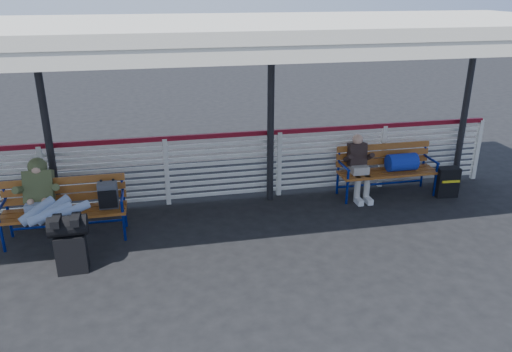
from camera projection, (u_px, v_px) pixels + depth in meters
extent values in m
plane|color=black|center=(175.00, 258.00, 7.08)|extent=(60.00, 60.00, 0.00)
cube|color=silver|center=(167.00, 172.00, 8.60)|extent=(12.00, 0.04, 1.04)
cube|color=maroon|center=(164.00, 139.00, 8.38)|extent=(12.00, 0.06, 0.08)
cube|color=silver|center=(477.00, 150.00, 9.76)|extent=(0.08, 0.08, 1.20)
cube|color=silver|center=(158.00, 27.00, 6.79)|extent=(12.60, 3.60, 0.16)
cube|color=silver|center=(164.00, 53.00, 5.24)|extent=(12.60, 0.06, 0.30)
cylinder|color=black|center=(47.00, 130.00, 7.79)|extent=(0.12, 0.12, 3.00)
cylinder|color=black|center=(271.00, 118.00, 8.48)|extent=(0.12, 0.12, 3.00)
cylinder|color=black|center=(465.00, 108.00, 9.20)|extent=(0.12, 0.12, 3.00)
cube|color=black|center=(72.00, 253.00, 6.65)|extent=(0.40, 0.25, 0.54)
cylinder|color=black|center=(68.00, 226.00, 6.51)|extent=(0.50, 0.29, 0.28)
cube|color=#9A601D|center=(64.00, 213.00, 7.42)|extent=(1.80, 0.50, 0.04)
cube|color=#9A601D|center=(64.00, 189.00, 7.56)|extent=(1.80, 0.10, 0.40)
cylinder|color=navy|center=(2.00, 238.00, 7.15)|extent=(0.04, 0.04, 0.45)
cylinder|color=navy|center=(124.00, 227.00, 7.48)|extent=(0.04, 0.04, 0.45)
cylinder|color=navy|center=(8.00, 210.00, 7.50)|extent=(0.04, 0.04, 0.90)
cylinder|color=navy|center=(124.00, 201.00, 7.83)|extent=(0.04, 0.04, 0.90)
cube|color=#55585D|center=(108.00, 195.00, 7.48)|extent=(0.28, 0.18, 0.40)
cube|color=#9A601D|center=(388.00, 172.00, 9.00)|extent=(1.80, 0.50, 0.04)
cube|color=#9A601D|center=(383.00, 154.00, 9.14)|extent=(1.80, 0.10, 0.40)
cylinder|color=navy|center=(347.00, 192.00, 8.74)|extent=(0.04, 0.04, 0.45)
cylinder|color=navy|center=(435.00, 184.00, 9.07)|extent=(0.04, 0.04, 0.45)
cylinder|color=navy|center=(338.00, 171.00, 9.09)|extent=(0.04, 0.04, 0.90)
cylinder|color=navy|center=(423.00, 164.00, 9.41)|extent=(0.04, 0.04, 0.90)
cylinder|color=navy|center=(402.00, 162.00, 8.99)|extent=(0.54, 0.32, 0.32)
cube|color=#8A98BA|center=(39.00, 208.00, 7.36)|extent=(0.36, 0.26, 0.18)
cube|color=#464C28|center=(39.00, 187.00, 7.45)|extent=(0.42, 0.38, 0.53)
sphere|color=#464C28|center=(37.00, 167.00, 7.44)|extent=(0.28, 0.28, 0.28)
sphere|color=tan|center=(37.00, 168.00, 7.41)|extent=(0.21, 0.21, 0.21)
cube|color=black|center=(56.00, 221.00, 6.39)|extent=(0.11, 0.27, 0.10)
cube|color=black|center=(76.00, 220.00, 6.44)|extent=(0.11, 0.27, 0.10)
cube|color=#A9A399|center=(359.00, 170.00, 8.90)|extent=(0.30, 0.24, 0.16)
cube|color=black|center=(357.00, 154.00, 8.93)|extent=(0.32, 0.23, 0.42)
sphere|color=tan|center=(358.00, 139.00, 8.85)|extent=(0.19, 0.19, 0.19)
cylinder|color=#A9A399|center=(357.00, 189.00, 8.82)|extent=(0.11, 0.11, 0.46)
cylinder|color=#A9A399|center=(367.00, 188.00, 8.85)|extent=(0.11, 0.11, 0.46)
cube|color=silver|center=(359.00, 201.00, 8.80)|extent=(0.10, 0.24, 0.10)
cube|color=silver|center=(368.00, 200.00, 8.83)|extent=(0.10, 0.24, 0.10)
cube|color=black|center=(447.00, 182.00, 9.04)|extent=(0.41, 0.25, 0.55)
cube|color=yellow|center=(451.00, 182.00, 8.91)|extent=(0.33, 0.05, 0.04)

